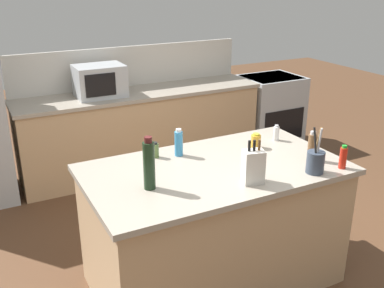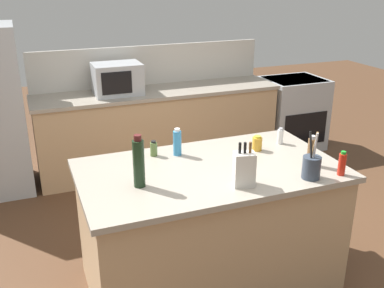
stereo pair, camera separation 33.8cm
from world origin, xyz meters
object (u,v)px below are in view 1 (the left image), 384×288
at_px(spice_jar_oregano, 155,150).
at_px(wine_bottle, 149,165).
at_px(microwave, 100,81).
at_px(honey_jar, 256,141).
at_px(pepper_grinder, 312,147).
at_px(utensil_crock, 315,161).
at_px(knife_block, 253,166).
at_px(dish_soap_bottle, 179,143).
at_px(range_oven, 270,110).
at_px(salt_shaker, 276,133).
at_px(hot_sauce_bottle, 343,157).

height_order(spice_jar_oregano, wine_bottle, wine_bottle).
height_order(microwave, honey_jar, microwave).
distance_m(pepper_grinder, spice_jar_oregano, 1.12).
distance_m(microwave, pepper_grinder, 2.54).
bearing_deg(utensil_crock, spice_jar_oregano, 139.02).
distance_m(knife_block, dish_soap_bottle, 0.66).
bearing_deg(honey_jar, range_oven, 50.53).
relative_size(range_oven, salt_shaker, 7.21).
height_order(dish_soap_bottle, wine_bottle, wine_bottle).
relative_size(utensil_crock, salt_shaker, 2.51).
height_order(utensil_crock, hot_sauce_bottle, utensil_crock).
bearing_deg(wine_bottle, spice_jar_oregano, 63.14).
bearing_deg(honey_jar, hot_sauce_bottle, -62.43).
xyz_separation_m(knife_block, utensil_crock, (0.46, -0.06, -0.03)).
bearing_deg(honey_jar, knife_block, -126.72).
bearing_deg(spice_jar_oregano, hot_sauce_bottle, -35.73).
xyz_separation_m(range_oven, honey_jar, (-1.67, -2.03, 0.53)).
bearing_deg(salt_shaker, dish_soap_bottle, 175.15).
xyz_separation_m(knife_block, dish_soap_bottle, (-0.22, 0.63, -0.02)).
bearing_deg(wine_bottle, salt_shaker, 15.11).
xyz_separation_m(dish_soap_bottle, honey_jar, (0.59, -0.13, -0.04)).
bearing_deg(microwave, wine_bottle, -99.10).
bearing_deg(range_oven, salt_shaker, -126.04).
bearing_deg(range_oven, hot_sauce_bottle, -117.47).
height_order(pepper_grinder, wine_bottle, wine_bottle).
bearing_deg(wine_bottle, utensil_crock, -15.08).
distance_m(knife_block, salt_shaker, 0.82).
xyz_separation_m(range_oven, microwave, (-2.28, 0.00, 0.64)).
xyz_separation_m(honey_jar, salt_shaker, (0.24, 0.06, 0.01)).
height_order(microwave, dish_soap_bottle, microwave).
height_order(knife_block, hot_sauce_bottle, knife_block).
relative_size(knife_block, wine_bottle, 0.85).
height_order(hot_sauce_bottle, salt_shaker, hot_sauce_bottle).
height_order(microwave, salt_shaker, microwave).
distance_m(range_oven, honey_jar, 2.68).
bearing_deg(knife_block, spice_jar_oregano, 134.39).
bearing_deg(dish_soap_bottle, microwave, 90.78).
xyz_separation_m(range_oven, spice_jar_oregano, (-2.43, -1.85, 0.53)).
relative_size(dish_soap_bottle, wine_bottle, 0.60).
xyz_separation_m(hot_sauce_bottle, spice_jar_oregano, (-1.07, 0.77, -0.02)).
height_order(microwave, wine_bottle, wine_bottle).
height_order(utensil_crock, honey_jar, utensil_crock).
xyz_separation_m(spice_jar_oregano, wine_bottle, (-0.23, -0.45, 0.11)).
bearing_deg(pepper_grinder, utensil_crock, -124.50).
relative_size(range_oven, knife_block, 3.17).
bearing_deg(honey_jar, utensil_crock, -80.93).
distance_m(utensil_crock, honey_jar, 0.57).
height_order(range_oven, salt_shaker, salt_shaker).
distance_m(salt_shaker, spice_jar_oregano, 1.00).
bearing_deg(pepper_grinder, spice_jar_oregano, 150.21).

